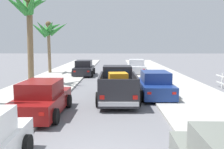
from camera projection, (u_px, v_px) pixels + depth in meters
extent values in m
cube|color=#B2AFA8|center=(43.00, 87.00, 17.66)|extent=(4.76, 60.00, 0.12)
cube|color=#B2AFA8|center=(176.00, 87.00, 17.56)|extent=(4.76, 60.00, 0.12)
cube|color=silver|center=(56.00, 87.00, 17.65)|extent=(0.16, 60.00, 0.10)
cube|color=silver|center=(163.00, 87.00, 17.57)|extent=(0.16, 60.00, 0.10)
cube|color=#28282D|center=(118.00, 90.00, 13.45)|extent=(1.95, 5.11, 0.80)
cube|color=#28282D|center=(117.00, 72.00, 14.93)|extent=(1.73, 1.51, 0.80)
cube|color=#283342|center=(117.00, 73.00, 14.18)|extent=(1.38, 0.07, 0.44)
cube|color=#283342|center=(117.00, 71.00, 15.69)|extent=(1.46, 0.07, 0.48)
cube|color=#28282D|center=(100.00, 80.00, 12.51)|extent=(0.12, 3.30, 0.56)
cube|color=#28282D|center=(136.00, 80.00, 12.50)|extent=(0.12, 3.30, 0.56)
cube|color=#28282D|center=(119.00, 85.00, 10.87)|extent=(1.88, 0.11, 0.56)
cube|color=silver|center=(119.00, 104.00, 10.88)|extent=(1.82, 0.13, 0.20)
cylinder|color=black|center=(101.00, 89.00, 15.00)|extent=(0.26, 0.76, 0.76)
cylinder|color=black|center=(133.00, 89.00, 14.99)|extent=(0.26, 0.76, 0.76)
cylinder|color=black|center=(99.00, 99.00, 12.09)|extent=(0.26, 0.76, 0.76)
cylinder|color=black|center=(138.00, 99.00, 12.08)|extent=(0.26, 0.76, 0.76)
cube|color=red|center=(102.00, 97.00, 10.88)|extent=(0.22, 0.04, 0.18)
cube|color=red|center=(135.00, 97.00, 10.87)|extent=(0.22, 0.04, 0.18)
cube|color=orange|center=(118.00, 79.00, 12.40)|extent=(1.03, 1.07, 0.67)
cube|color=navy|center=(155.00, 88.00, 14.40)|extent=(1.78, 4.21, 0.72)
cube|color=navy|center=(155.00, 77.00, 14.21)|extent=(1.53, 2.11, 0.64)
cube|color=#283342|center=(153.00, 75.00, 15.18)|extent=(1.37, 0.09, 0.52)
cube|color=#283342|center=(158.00, 80.00, 13.25)|extent=(1.34, 0.09, 0.50)
cylinder|color=black|center=(137.00, 88.00, 15.72)|extent=(0.22, 0.64, 0.64)
cylinder|color=black|center=(165.00, 88.00, 15.71)|extent=(0.22, 0.64, 0.64)
cylinder|color=black|center=(142.00, 96.00, 13.14)|extent=(0.22, 0.64, 0.64)
cylinder|color=black|center=(175.00, 96.00, 13.13)|extent=(0.22, 0.64, 0.64)
cube|color=red|center=(149.00, 93.00, 12.29)|extent=(0.20, 0.04, 0.12)
cube|color=white|center=(140.00, 81.00, 16.49)|extent=(0.20, 0.04, 0.10)
cube|color=red|center=(174.00, 93.00, 12.29)|extent=(0.20, 0.04, 0.12)
cube|color=white|center=(158.00, 81.00, 16.48)|extent=(0.20, 0.04, 0.10)
cube|color=maroon|center=(42.00, 103.00, 10.70)|extent=(1.81, 4.22, 0.72)
cube|color=maroon|center=(41.00, 88.00, 10.52)|extent=(1.55, 2.12, 0.64)
cube|color=#283342|center=(47.00, 85.00, 11.48)|extent=(1.37, 0.10, 0.52)
cube|color=#283342|center=(33.00, 93.00, 9.56)|extent=(1.34, 0.10, 0.50)
cylinder|color=black|center=(33.00, 101.00, 12.04)|extent=(0.23, 0.64, 0.64)
cylinder|color=black|center=(69.00, 101.00, 12.00)|extent=(0.23, 0.64, 0.64)
cylinder|color=black|center=(9.00, 116.00, 9.45)|extent=(0.23, 0.64, 0.64)
cylinder|color=black|center=(55.00, 117.00, 9.41)|extent=(0.23, 0.64, 0.64)
cube|color=red|center=(6.00, 114.00, 8.61)|extent=(0.20, 0.04, 0.12)
cube|color=white|center=(43.00, 92.00, 12.80)|extent=(0.20, 0.04, 0.10)
cube|color=red|center=(42.00, 114.00, 8.58)|extent=(0.20, 0.04, 0.12)
cube|color=white|center=(66.00, 92.00, 12.77)|extent=(0.20, 0.04, 0.10)
cube|color=black|center=(84.00, 70.00, 24.38)|extent=(1.80, 4.22, 0.72)
cube|color=black|center=(84.00, 64.00, 24.20)|extent=(1.54, 2.12, 0.64)
cube|color=#283342|center=(85.00, 63.00, 25.17)|extent=(1.37, 0.09, 0.52)
cube|color=#283342|center=(83.00, 65.00, 23.24)|extent=(1.34, 0.09, 0.50)
cylinder|color=black|center=(77.00, 71.00, 25.70)|extent=(0.23, 0.64, 0.64)
cylinder|color=black|center=(94.00, 71.00, 25.70)|extent=(0.23, 0.64, 0.64)
cylinder|color=black|center=(73.00, 74.00, 23.12)|extent=(0.23, 0.64, 0.64)
cylinder|color=black|center=(92.00, 74.00, 23.12)|extent=(0.23, 0.64, 0.64)
cube|color=red|center=(75.00, 71.00, 22.28)|extent=(0.20, 0.04, 0.12)
cube|color=white|center=(81.00, 68.00, 26.47)|extent=(0.20, 0.04, 0.10)
cube|color=red|center=(88.00, 71.00, 22.28)|extent=(0.20, 0.04, 0.12)
cube|color=white|center=(92.00, 68.00, 26.47)|extent=(0.20, 0.04, 0.10)
cube|color=silver|center=(136.00, 69.00, 25.99)|extent=(1.86, 4.24, 0.72)
cube|color=silver|center=(136.00, 62.00, 25.81)|extent=(1.57, 2.13, 0.64)
cube|color=#283342|center=(136.00, 62.00, 26.77)|extent=(1.37, 0.11, 0.52)
cube|color=#283342|center=(137.00, 63.00, 24.85)|extent=(1.34, 0.11, 0.50)
cylinder|color=black|center=(127.00, 69.00, 27.34)|extent=(0.23, 0.64, 0.64)
cylinder|color=black|center=(143.00, 69.00, 27.28)|extent=(0.23, 0.64, 0.64)
cylinder|color=black|center=(128.00, 72.00, 24.76)|extent=(0.23, 0.64, 0.64)
cylinder|color=black|center=(146.00, 72.00, 24.70)|extent=(0.23, 0.64, 0.64)
cube|color=red|center=(131.00, 70.00, 23.91)|extent=(0.20, 0.04, 0.12)
cube|color=white|center=(130.00, 66.00, 28.09)|extent=(0.20, 0.04, 0.10)
cube|color=red|center=(144.00, 70.00, 23.86)|extent=(0.20, 0.04, 0.12)
cube|color=white|center=(140.00, 66.00, 28.05)|extent=(0.20, 0.04, 0.10)
cube|color=white|center=(179.00, 142.00, 6.25)|extent=(0.20, 0.04, 0.10)
cylinder|color=black|center=(26.00, 146.00, 6.67)|extent=(0.25, 0.65, 0.64)
cube|color=red|center=(25.00, 125.00, 7.42)|extent=(0.20, 0.05, 0.12)
cylinder|color=#846B4C|center=(49.00, 49.00, 25.67)|extent=(0.32, 0.48, 5.26)
cone|color=#2D7F33|center=(59.00, 28.00, 25.50)|extent=(2.15, 0.76, 1.61)
cone|color=#2D7F33|center=(55.00, 26.00, 26.03)|extent=(1.52, 1.74, 1.11)
cone|color=#2D7F33|center=(46.00, 29.00, 26.14)|extent=(1.43, 1.77, 1.52)
cone|color=#2D7F33|center=(39.00, 29.00, 25.40)|extent=(1.95, 0.62, 1.74)
cone|color=#2D7F33|center=(42.00, 28.00, 24.51)|extent=(1.24, 1.99, 1.62)
cone|color=#2D7F33|center=(51.00, 26.00, 24.58)|extent=(1.41, 1.94, 1.28)
sphere|color=brown|center=(48.00, 24.00, 25.35)|extent=(0.58, 0.58, 0.58)
cylinder|color=brown|center=(30.00, 42.00, 18.24)|extent=(0.43, 0.74, 6.60)
cone|color=#2D7F33|center=(38.00, 1.00, 17.75)|extent=(1.66, 0.79, 1.31)
cone|color=#2D7F33|center=(38.00, 3.00, 18.79)|extent=(1.42, 2.17, 1.27)
cone|color=#2D7F33|center=(25.00, 4.00, 18.55)|extent=(1.44, 1.67, 1.45)
cone|color=#2D7F33|center=(15.00, 4.00, 17.71)|extent=(2.00, 0.92, 1.63)
cone|color=#2D7F33|center=(19.00, 2.00, 16.94)|extent=(1.16, 2.02, 1.72)
cone|color=#2D7F33|center=(32.00, 2.00, 17.07)|extent=(1.49, 1.88, 1.66)
cube|color=white|center=(222.00, 81.00, 17.17)|extent=(0.05, 0.12, 1.10)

